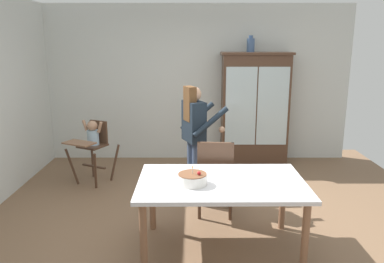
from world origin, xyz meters
name	(u,v)px	position (x,y,z in m)	size (l,w,h in m)	color
ground_plane	(199,225)	(0.00, 0.00, 0.00)	(6.24, 6.24, 0.00)	brown
wall_back	(196,84)	(0.00, 2.63, 1.35)	(5.32, 0.06, 2.70)	silver
china_cabinet	(253,108)	(0.98, 2.37, 0.96)	(1.18, 0.48, 1.90)	#4C3323
ceramic_vase	(250,45)	(0.88, 2.37, 2.02)	(0.13, 0.13, 0.27)	#3D567F
high_chair_with_toddler	(91,140)	(-1.56, 1.37, 0.65)	(0.77, 0.83, 0.95)	#4C3323
adult_person	(193,130)	(-0.06, 0.72, 0.97)	(0.64, 0.63, 1.53)	#3D4C6B
dining_table	(220,188)	(0.20, -0.50, 0.66)	(1.65, 1.04, 0.74)	silver
birthday_cake	(191,179)	(-0.08, -0.60, 0.79)	(0.28, 0.28, 0.19)	white
dining_chair_far_side	(214,173)	(0.19, 0.23, 0.56)	(0.47, 0.47, 0.96)	#4C3323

